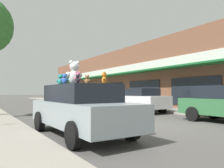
# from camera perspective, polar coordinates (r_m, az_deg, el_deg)

# --- Properties ---
(ground_plane) EXTENTS (260.00, 260.00, 0.00)m
(ground_plane) POSITION_cam_1_polar(r_m,az_deg,el_deg) (9.06, 9.62, -10.56)
(ground_plane) COLOR #514F4C
(storefront_row) EXTENTS (15.42, 37.82, 5.96)m
(storefront_row) POSITION_cam_1_polar(r_m,az_deg,el_deg) (28.90, 11.96, 1.10)
(storefront_row) COLOR brown
(storefront_row) RESTS_ON ground_plane
(plush_art_car) EXTENTS (1.95, 4.68, 1.55)m
(plush_art_car) POSITION_cam_1_polar(r_m,az_deg,el_deg) (6.83, -8.24, -6.37)
(plush_art_car) COLOR #8C999E
(plush_art_car) RESTS_ON ground_plane
(teddy_bear_giant) EXTENTS (0.56, 0.34, 0.77)m
(teddy_bear_giant) POSITION_cam_1_polar(r_m,az_deg,el_deg) (6.98, -9.82, 2.79)
(teddy_bear_giant) COLOR white
(teddy_bear_giant) RESTS_ON plush_art_car
(teddy_bear_pink) EXTENTS (0.27, 0.20, 0.35)m
(teddy_bear_pink) POSITION_cam_1_polar(r_m,az_deg,el_deg) (6.10, -8.93, 1.63)
(teddy_bear_pink) COLOR pink
(teddy_bear_pink) RESTS_ON plush_art_car
(teddy_bear_brown) EXTENTS (0.20, 0.20, 0.30)m
(teddy_bear_brown) POSITION_cam_1_polar(r_m,az_deg,el_deg) (6.66, -6.53, 1.08)
(teddy_bear_brown) COLOR olive
(teddy_bear_brown) RESTS_ON plush_art_car
(teddy_bear_blue) EXTENTS (0.23, 0.19, 0.31)m
(teddy_bear_blue) POSITION_cam_1_polar(r_m,az_deg,el_deg) (6.42, -12.30, 1.27)
(teddy_bear_blue) COLOR blue
(teddy_bear_blue) RESTS_ON plush_art_car
(teddy_bear_orange) EXTENTS (0.21, 0.27, 0.36)m
(teddy_bear_orange) POSITION_cam_1_polar(r_m,az_deg,el_deg) (6.22, -2.08, 1.56)
(teddy_bear_orange) COLOR orange
(teddy_bear_orange) RESTS_ON plush_art_car
(teddy_bear_black) EXTENTS (0.14, 0.17, 0.23)m
(teddy_bear_black) POSITION_cam_1_polar(r_m,az_deg,el_deg) (5.68, -8.95, 1.30)
(teddy_bear_black) COLOR black
(teddy_bear_black) RESTS_ON plush_art_car
(teddy_bear_red) EXTENTS (0.15, 0.16, 0.23)m
(teddy_bear_red) POSITION_cam_1_polar(r_m,az_deg,el_deg) (7.58, -12.18, 0.45)
(teddy_bear_red) COLOR red
(teddy_bear_red) RESTS_ON plush_art_car
(teddy_bear_green) EXTENTS (0.22, 0.21, 0.32)m
(teddy_bear_green) POSITION_cam_1_polar(r_m,az_deg,el_deg) (7.20, -11.72, 0.93)
(teddy_bear_green) COLOR green
(teddy_bear_green) RESTS_ON plush_art_car
(teddy_bear_teal) EXTENTS (0.27, 0.25, 0.38)m
(teddy_bear_teal) POSITION_cam_1_polar(r_m,az_deg,el_deg) (7.49, -13.33, 1.06)
(teddy_bear_teal) COLOR teal
(teddy_bear_teal) RESTS_ON plush_art_car
(teddy_bear_yellow) EXTENTS (0.22, 0.15, 0.29)m
(teddy_bear_yellow) POSITION_cam_1_polar(r_m,az_deg,el_deg) (7.87, -11.78, 0.56)
(teddy_bear_yellow) COLOR yellow
(teddy_bear_yellow) RESTS_ON plush_art_car
(parked_car_far_center) EXTENTS (1.95, 4.63, 1.57)m
(parked_car_far_center) POSITION_cam_1_polar(r_m,az_deg,el_deg) (14.85, 6.59, -4.03)
(parked_car_far_center) COLOR silver
(parked_car_far_center) RESTS_ON ground_plane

